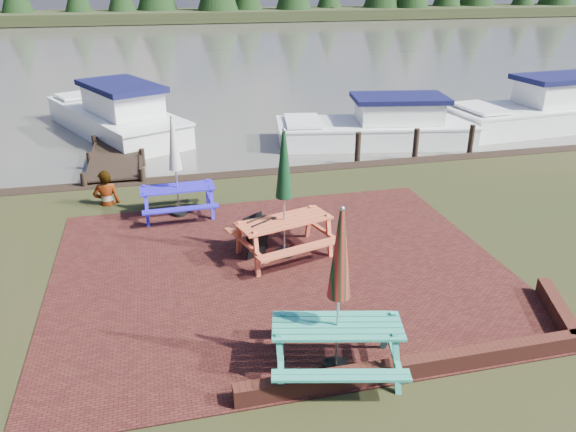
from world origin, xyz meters
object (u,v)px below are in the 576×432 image
at_px(picnic_table_red, 284,214).
at_px(chalkboard, 257,237).
at_px(boat_jetty, 117,117).
at_px(picnic_table_blue, 177,183).
at_px(boat_near, 379,129).
at_px(person, 103,171).
at_px(boat_far, 541,112).
at_px(jetty, 119,140).
at_px(picnic_table_teal, 338,318).

bearing_deg(picnic_table_red, chalkboard, 149.63).
bearing_deg(boat_jetty, picnic_table_blue, -103.67).
xyz_separation_m(boat_near, person, (-9.21, -4.23, 0.55)).
relative_size(boat_far, person, 4.08).
height_order(picnic_table_blue, jetty, picnic_table_blue).
height_order(chalkboard, boat_near, boat_near).
height_order(chalkboard, boat_far, boat_far).
bearing_deg(picnic_table_red, picnic_table_teal, -107.27).
bearing_deg(boat_far, boat_jetty, 73.64).
bearing_deg(jetty, picnic_table_red, -68.95).
bearing_deg(chalkboard, picnic_table_blue, 86.89).
xyz_separation_m(jetty, person, (-0.10, -5.82, 0.80)).
relative_size(picnic_table_red, boat_jetty, 0.34).
distance_m(picnic_table_red, boat_jetty, 12.24).
relative_size(boat_jetty, person, 4.45).
height_order(picnic_table_blue, person, picnic_table_blue).
height_order(picnic_table_red, boat_far, picnic_table_red).
distance_m(boat_jetty, person, 7.79).
bearing_deg(person, picnic_table_red, 131.32).
distance_m(jetty, boat_near, 9.26).
distance_m(picnic_table_teal, boat_jetty, 15.89).
xyz_separation_m(chalkboard, person, (-3.26, 3.70, 0.47)).
xyz_separation_m(picnic_table_teal, boat_far, (12.44, 12.33, -0.46)).
relative_size(jetty, boat_far, 1.22).
height_order(jetty, boat_jetty, boat_jetty).
distance_m(picnic_table_red, boat_near, 9.73).
relative_size(boat_jetty, boat_far, 1.09).
distance_m(picnic_table_red, jetty, 10.38).
xyz_separation_m(picnic_table_blue, jetty, (-1.68, 6.98, -0.75)).
height_order(picnic_table_blue, boat_near, picnic_table_blue).
distance_m(picnic_table_teal, boat_far, 17.53).
xyz_separation_m(picnic_table_blue, boat_far, (14.39, 5.83, -0.39)).
height_order(jetty, person, person).
xyz_separation_m(jetty, boat_far, (16.07, -1.14, 0.36)).
relative_size(picnic_table_teal, picnic_table_red, 0.97).
bearing_deg(boat_jetty, boat_far, -35.81).
bearing_deg(boat_near, chalkboard, 152.84).
xyz_separation_m(boat_far, person, (-16.17, -4.67, 0.44)).
distance_m(chalkboard, jetty, 10.03).
xyz_separation_m(picnic_table_red, picnic_table_blue, (-2.04, 2.68, -0.10)).
xyz_separation_m(picnic_table_blue, person, (-1.78, 1.16, 0.05)).
bearing_deg(chalkboard, person, 97.94).
bearing_deg(chalkboard, boat_near, 19.66).
bearing_deg(boat_far, picnic_table_teal, 129.23).
distance_m(picnic_table_teal, boat_near, 13.11).
bearing_deg(boat_near, picnic_table_blue, 135.65).
bearing_deg(boat_jetty, picnic_table_teal, -101.36).
bearing_deg(chalkboard, boat_jetty, 72.46).
bearing_deg(person, picnic_table_teal, 112.46).
distance_m(picnic_table_red, chalkboard, 0.77).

